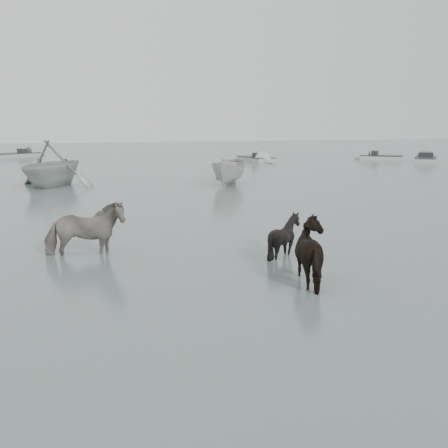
# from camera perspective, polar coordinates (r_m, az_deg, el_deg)

# --- Properties ---
(ground) EXTENTS (140.00, 140.00, 0.00)m
(ground) POSITION_cam_1_polar(r_m,az_deg,el_deg) (12.69, 3.99, -5.71)
(ground) COLOR #546461
(ground) RESTS_ON ground
(pony_pinto) EXTENTS (2.12, 0.98, 1.78)m
(pony_pinto) POSITION_cam_1_polar(r_m,az_deg,el_deg) (15.14, -14.02, 0.18)
(pony_pinto) COLOR black
(pony_pinto) RESTS_ON ground
(pony_dark) EXTENTS (1.76, 1.91, 1.59)m
(pony_dark) POSITION_cam_1_polar(r_m,az_deg,el_deg) (12.51, 9.59, -2.29)
(pony_dark) COLOR black
(pony_dark) RESTS_ON ground
(pony_black) EXTENTS (1.22, 1.09, 1.34)m
(pony_black) POSITION_cam_1_polar(r_m,az_deg,el_deg) (14.77, 6.16, -0.69)
(pony_black) COLOR black
(pony_black) RESTS_ON ground
(rowboat_trail) EXTENTS (6.12, 6.34, 2.56)m
(rowboat_trail) POSITION_cam_1_polar(r_m,az_deg,el_deg) (30.81, -17.05, 6.06)
(rowboat_trail) COLOR #ADAFAC
(rowboat_trail) RESTS_ON ground
(boat_small) EXTENTS (3.06, 4.21, 1.53)m
(boat_small) POSITION_cam_1_polar(r_m,az_deg,el_deg) (30.11, 0.53, 5.45)
(boat_small) COLOR #B5B6B1
(boat_small) RESTS_ON ground
(skiff_port) EXTENTS (3.66, 4.45, 0.75)m
(skiff_port) POSITION_cam_1_polar(r_m,az_deg,el_deg) (48.01, 19.80, 6.38)
(skiff_port) COLOR #AFB2AF
(skiff_port) RESTS_ON ground
(skiff_mid) EXTENTS (2.79, 5.19, 0.75)m
(skiff_mid) POSITION_cam_1_polar(r_m,az_deg,el_deg) (45.99, 3.26, 6.83)
(skiff_mid) COLOR #AEB1AF
(skiff_mid) RESTS_ON ground
(skiff_star) EXTENTS (4.81, 3.99, 0.75)m
(skiff_star) POSITION_cam_1_polar(r_m,az_deg,el_deg) (49.48, 15.73, 6.73)
(skiff_star) COLOR beige
(skiff_star) RESTS_ON ground
(skiff_far) EXTENTS (5.93, 4.51, 0.75)m
(skiff_far) POSITION_cam_1_polar(r_m,az_deg,el_deg) (53.97, -20.49, 6.76)
(skiff_far) COLOR #9DA09D
(skiff_far) RESTS_ON ground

